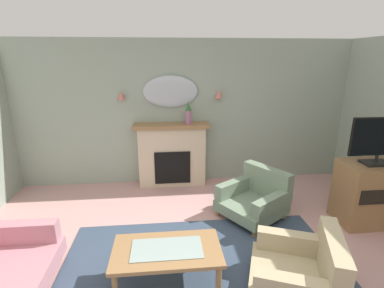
% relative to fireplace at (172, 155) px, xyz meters
% --- Properties ---
extents(wall_back, '(7.02, 0.10, 2.60)m').
position_rel_fireplace_xyz_m(wall_back, '(0.26, 0.22, 0.73)').
color(wall_back, '#93A393').
rests_on(wall_back, ground).
extents(patterned_rug, '(3.20, 2.40, 0.01)m').
position_rel_fireplace_xyz_m(patterned_rug, '(0.26, -2.53, -0.56)').
color(patterned_rug, '#38475B').
rests_on(patterned_rug, ground).
extents(fireplace, '(1.36, 0.36, 1.16)m').
position_rel_fireplace_xyz_m(fireplace, '(0.00, 0.00, 0.00)').
color(fireplace, beige).
rests_on(fireplace, ground).
extents(mantel_vase_right, '(0.11, 0.11, 0.40)m').
position_rel_fireplace_xyz_m(mantel_vase_right, '(0.30, -0.03, 0.78)').
color(mantel_vase_right, '#9E6084').
rests_on(mantel_vase_right, fireplace).
extents(wall_mirror, '(0.96, 0.06, 0.56)m').
position_rel_fireplace_xyz_m(wall_mirror, '(-0.00, 0.14, 1.14)').
color(wall_mirror, '#B2BCC6').
extents(wall_sconce_left, '(0.14, 0.14, 0.14)m').
position_rel_fireplace_xyz_m(wall_sconce_left, '(-0.85, 0.09, 1.09)').
color(wall_sconce_left, '#D17066').
extents(wall_sconce_right, '(0.14, 0.14, 0.14)m').
position_rel_fireplace_xyz_m(wall_sconce_right, '(0.85, 0.09, 1.09)').
color(wall_sconce_right, '#D17066').
extents(coffee_table, '(1.10, 0.60, 0.45)m').
position_rel_fireplace_xyz_m(coffee_table, '(-0.14, -2.48, -0.19)').
color(coffee_table, olive).
rests_on(coffee_table, ground).
extents(armchair_beside_couch, '(1.13, 1.12, 0.71)m').
position_rel_fireplace_xyz_m(armchair_beside_couch, '(1.20, -1.23, -0.27)').
color(armchair_beside_couch, gray).
rests_on(armchair_beside_couch, ground).
extents(armchair_near_fireplace, '(1.05, 1.04, 0.71)m').
position_rel_fireplace_xyz_m(armchair_near_fireplace, '(1.17, -2.76, -0.27)').
color(armchair_near_fireplace, tan).
rests_on(armchair_near_fireplace, ground).
extents(tv_cabinet, '(0.80, 0.57, 0.90)m').
position_rel_fireplace_xyz_m(tv_cabinet, '(2.72, -1.55, -0.12)').
color(tv_cabinet, olive).
rests_on(tv_cabinet, ground).
extents(tv_flatscreen, '(0.84, 0.24, 0.65)m').
position_rel_fireplace_xyz_m(tv_flatscreen, '(2.72, -1.57, 0.68)').
color(tv_flatscreen, black).
rests_on(tv_flatscreen, tv_cabinet).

